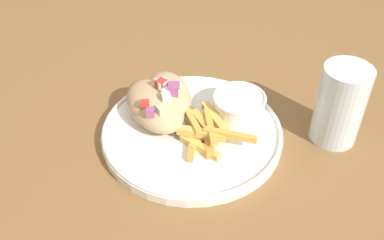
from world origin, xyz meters
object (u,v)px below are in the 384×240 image
pita_sandwich_far (169,94)px  water_glass (339,108)px  plate (192,132)px  pita_sandwich_near (155,105)px  sauce_ramekin (239,105)px  fries_pile (207,131)px

pita_sandwich_far → water_glass: bearing=64.9°
plate → water_glass: bearing=48.1°
pita_sandwich_near → pita_sandwich_far: 0.03m
pita_sandwich_near → water_glass: size_ratio=1.18×
water_glass → plate: bearing=-131.9°
pita_sandwich_near → pita_sandwich_far: size_ratio=1.08×
plate → sauce_ramekin: sauce_ramekin is taller
plate → pita_sandwich_far: (-0.07, 0.01, 0.03)m
water_glass → pita_sandwich_far: bearing=-144.8°
pita_sandwich_far → fries_pile: size_ratio=0.96×
fries_pile → plate: bearing=-166.4°
plate → pita_sandwich_near: (-0.06, -0.02, 0.03)m
fries_pile → sauce_ramekin: bearing=92.2°
plate → sauce_ramekin: size_ratio=3.30×
pita_sandwich_far → sauce_ramekin: pita_sandwich_far is taller
pita_sandwich_far → water_glass: (0.21, 0.15, 0.02)m
pita_sandwich_near → sauce_ramekin: 0.13m
plate → pita_sandwich_far: bearing=170.1°
pita_sandwich_far → water_glass: 0.26m
pita_sandwich_far → sauce_ramekin: (0.09, 0.07, -0.00)m
fries_pile → water_glass: bearing=52.4°
pita_sandwich_near → fries_pile: bearing=33.1°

